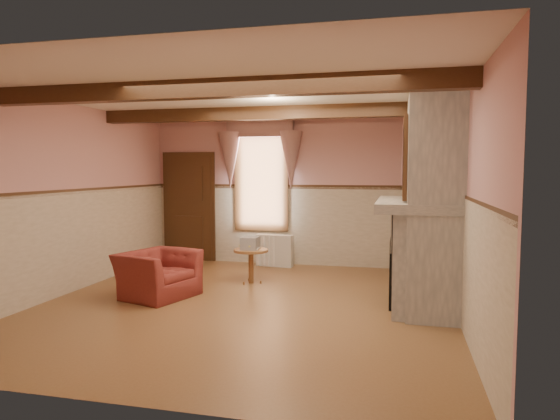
% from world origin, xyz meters
% --- Properties ---
extents(floor, '(5.50, 6.00, 0.01)m').
position_xyz_m(floor, '(0.00, 0.00, 0.00)').
color(floor, brown).
rests_on(floor, ground).
extents(ceiling, '(5.50, 6.00, 0.01)m').
position_xyz_m(ceiling, '(0.00, 0.00, 2.80)').
color(ceiling, silver).
rests_on(ceiling, wall_back).
extents(wall_back, '(5.50, 0.02, 2.80)m').
position_xyz_m(wall_back, '(0.00, 3.00, 1.40)').
color(wall_back, tan).
rests_on(wall_back, floor).
extents(wall_front, '(5.50, 0.02, 2.80)m').
position_xyz_m(wall_front, '(0.00, -3.00, 1.40)').
color(wall_front, tan).
rests_on(wall_front, floor).
extents(wall_left, '(0.02, 6.00, 2.80)m').
position_xyz_m(wall_left, '(-2.75, 0.00, 1.40)').
color(wall_left, tan).
rests_on(wall_left, floor).
extents(wall_right, '(0.02, 6.00, 2.80)m').
position_xyz_m(wall_right, '(2.75, 0.00, 1.40)').
color(wall_right, tan).
rests_on(wall_right, floor).
extents(wainscot, '(5.50, 6.00, 1.50)m').
position_xyz_m(wainscot, '(0.00, 0.00, 0.75)').
color(wainscot, beige).
rests_on(wainscot, floor).
extents(chair_rail, '(5.50, 6.00, 0.08)m').
position_xyz_m(chair_rail, '(0.00, 0.00, 1.50)').
color(chair_rail, black).
rests_on(chair_rail, wainscot).
extents(firebox, '(0.20, 0.95, 0.90)m').
position_xyz_m(firebox, '(2.00, 0.60, 0.45)').
color(firebox, black).
rests_on(firebox, floor).
extents(armchair, '(1.14, 1.22, 0.66)m').
position_xyz_m(armchair, '(-1.35, 0.10, 0.33)').
color(armchair, maroon).
rests_on(armchair, floor).
extents(side_table, '(0.71, 0.71, 0.55)m').
position_xyz_m(side_table, '(-0.30, 1.25, 0.28)').
color(side_table, brown).
rests_on(side_table, floor).
extents(book_stack, '(0.27, 0.33, 0.20)m').
position_xyz_m(book_stack, '(-0.31, 1.26, 0.65)').
color(book_stack, '#B7AD8C').
rests_on(book_stack, side_table).
extents(radiator, '(0.71, 0.25, 0.60)m').
position_xyz_m(radiator, '(-0.27, 2.70, 0.30)').
color(radiator, silver).
rests_on(radiator, floor).
extents(bowl, '(0.31, 0.31, 0.08)m').
position_xyz_m(bowl, '(2.24, 0.85, 1.46)').
color(bowl, brown).
rests_on(bowl, mantel).
extents(mantel_clock, '(0.14, 0.24, 0.20)m').
position_xyz_m(mantel_clock, '(2.24, 1.25, 1.52)').
color(mantel_clock, black).
rests_on(mantel_clock, mantel).
extents(oil_lamp, '(0.11, 0.11, 0.28)m').
position_xyz_m(oil_lamp, '(2.24, 1.26, 1.56)').
color(oil_lamp, gold).
rests_on(oil_lamp, mantel).
extents(candle_red, '(0.06, 0.06, 0.16)m').
position_xyz_m(candle_red, '(2.24, 0.23, 1.50)').
color(candle_red, '#A5142D').
rests_on(candle_red, mantel).
extents(jar_yellow, '(0.06, 0.06, 0.12)m').
position_xyz_m(jar_yellow, '(2.24, -0.04, 1.48)').
color(jar_yellow, gold).
rests_on(jar_yellow, mantel).
extents(fireplace, '(0.85, 2.00, 2.80)m').
position_xyz_m(fireplace, '(2.42, 0.60, 1.40)').
color(fireplace, gray).
rests_on(fireplace, floor).
extents(mantel, '(1.05, 2.05, 0.12)m').
position_xyz_m(mantel, '(2.24, 0.60, 1.36)').
color(mantel, gray).
rests_on(mantel, fireplace).
extents(overmantel_mirror, '(0.06, 1.44, 1.04)m').
position_xyz_m(overmantel_mirror, '(2.06, 0.60, 1.97)').
color(overmantel_mirror, silver).
rests_on(overmantel_mirror, fireplace).
extents(door, '(1.10, 0.10, 2.10)m').
position_xyz_m(door, '(-2.10, 2.94, 1.05)').
color(door, black).
rests_on(door, floor).
extents(window, '(1.06, 0.08, 2.02)m').
position_xyz_m(window, '(-0.60, 2.97, 1.65)').
color(window, white).
rests_on(window, wall_back).
extents(window_drapes, '(1.30, 0.14, 1.40)m').
position_xyz_m(window_drapes, '(-0.60, 2.88, 2.25)').
color(window_drapes, gray).
rests_on(window_drapes, wall_back).
extents(ceiling_beam_front, '(5.50, 0.18, 0.20)m').
position_xyz_m(ceiling_beam_front, '(0.00, -1.20, 2.70)').
color(ceiling_beam_front, black).
rests_on(ceiling_beam_front, ceiling).
extents(ceiling_beam_back, '(5.50, 0.18, 0.20)m').
position_xyz_m(ceiling_beam_back, '(0.00, 1.20, 2.70)').
color(ceiling_beam_back, black).
rests_on(ceiling_beam_back, ceiling).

